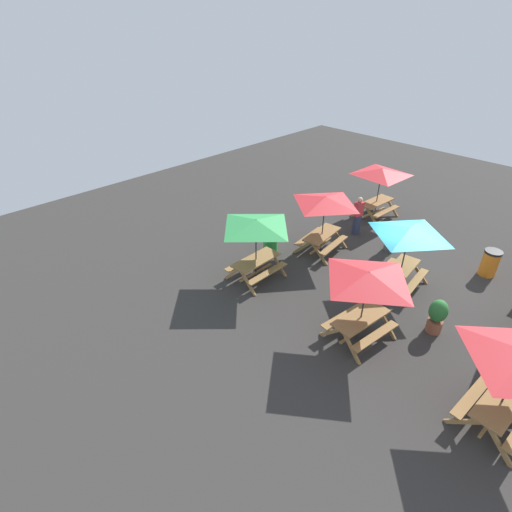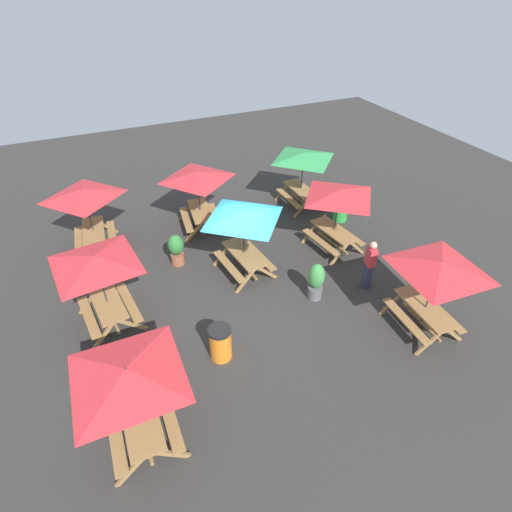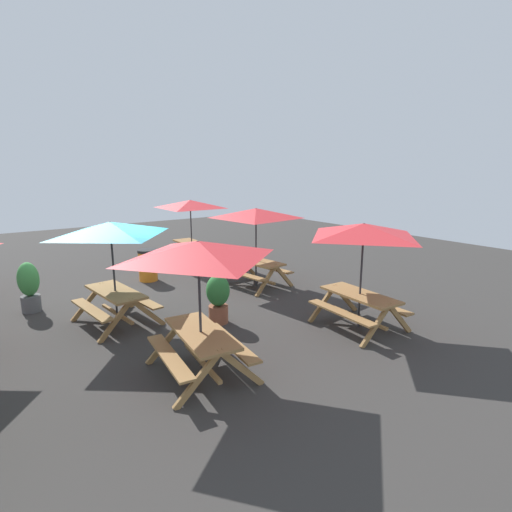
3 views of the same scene
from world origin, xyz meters
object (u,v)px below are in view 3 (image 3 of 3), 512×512
Objects in this scene: picnic_table_4 at (363,238)px; potted_plant_0 at (29,286)px; picnic_table_3 at (198,260)px; trash_bin_orange at (148,265)px; picnic_table_5 at (190,209)px; picnic_table_2 at (111,236)px; picnic_table_0 at (256,219)px; potted_plant_1 at (218,297)px.

potted_plant_0 is at bearing 50.33° from picnic_table_4.
picnic_table_3 is 2.38× the size of trash_bin_orange.
picnic_table_5 is (7.45, -3.65, 0.00)m from picnic_table_3.
picnic_table_0 is at bearing -89.22° from picnic_table_2.
potted_plant_0 is at bearing 105.95° from trash_bin_orange.
picnic_table_2 is 3.17m from picnic_table_3.
trash_bin_orange is (2.94, -1.88, -1.49)m from picnic_table_2.
potted_plant_0 is 1.10× the size of potted_plant_1.
picnic_table_4 reaches higher than trash_bin_orange.
picnic_table_0 reaches higher than potted_plant_0.
picnic_table_0 is 3.89m from picnic_table_4.
picnic_table_0 is 3.33m from potted_plant_1.
picnic_table_3 is at bearing 90.29° from picnic_table_4.
picnic_table_0 is at bearing 2.96° from picnic_table_4.
picnic_table_5 is 3.01m from trash_bin_orange.
picnic_table_0 and picnic_table_2 have the same top height.
picnic_table_2 is at bearing 55.11° from picnic_table_4.
picnic_table_4 is (-3.89, 0.05, 0.00)m from picnic_table_0.
picnic_table_0 is at bearing -177.23° from picnic_table_5.
picnic_table_4 is 7.67m from picnic_table_5.
picnic_table_2 is 2.81m from potted_plant_0.
picnic_table_2 is 3.80m from trash_bin_orange.
picnic_table_2 is at bearing 136.85° from picnic_table_5.
picnic_table_4 is at bearing -159.72° from trash_bin_orange.
picnic_table_2 is 2.09× the size of potted_plant_1.
picnic_table_4 reaches higher than potted_plant_0.
picnic_table_0 reaches higher than trash_bin_orange.
potted_plant_1 is (2.04, 2.35, -1.39)m from picnic_table_4.
picnic_table_4 is at bearing 171.94° from picnic_table_0.
potted_plant_0 is at bearing 113.11° from picnic_table_5.
trash_bin_orange is 3.47m from potted_plant_0.
picnic_table_0 is 2.51× the size of potted_plant_1.
picnic_table_3 is at bearing -159.66° from potted_plant_0.
picnic_table_0 is 2.28× the size of potted_plant_0.
trash_bin_orange is (6.30, 2.33, -1.49)m from picnic_table_4.
picnic_table_4 is 2.09× the size of potted_plant_1.
trash_bin_orange is at bearing 37.22° from picnic_table_0.
potted_plant_1 is (-1.31, -1.86, -1.39)m from picnic_table_2.
picnic_table_0 is 6.05m from potted_plant_0.
picnic_table_3 is 3.77m from picnic_table_4.
picnic_table_3 and picnic_table_4 have the same top height.
picnic_table_5 is at bearing -67.25° from potted_plant_0.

